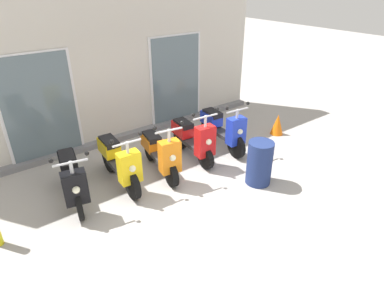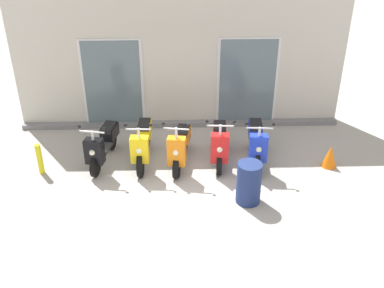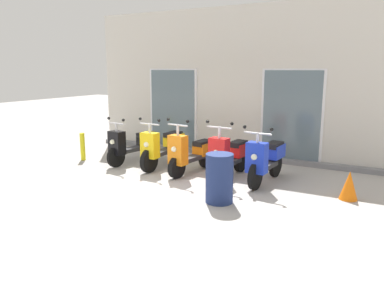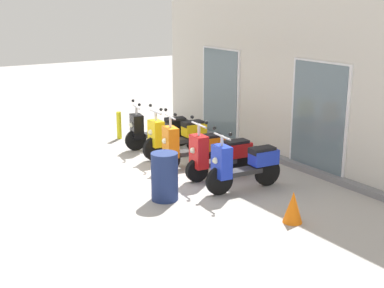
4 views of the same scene
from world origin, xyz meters
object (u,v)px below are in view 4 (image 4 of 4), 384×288
at_px(scooter_red, 219,155).
at_px(traffic_cone, 293,207).
at_px(scooter_yellow, 176,136).
at_px(scooter_orange, 192,147).
at_px(scooter_blue, 243,164).
at_px(scooter_black, 158,129).
at_px(trash_bin, 165,177).
at_px(curb_bollard, 119,125).

bearing_deg(scooter_red, traffic_cone, -6.54).
bearing_deg(traffic_cone, scooter_yellow, 175.50).
distance_m(scooter_orange, scooter_blue, 1.69).
bearing_deg(scooter_yellow, scooter_black, 178.30).
bearing_deg(trash_bin, scooter_blue, 75.77).
bearing_deg(scooter_blue, scooter_black, 178.38).
bearing_deg(scooter_yellow, scooter_blue, -1.59).
height_order(scooter_red, trash_bin, scooter_red).
bearing_deg(trash_bin, traffic_cone, 31.57).
relative_size(curb_bollard, traffic_cone, 1.35).
xyz_separation_m(scooter_black, scooter_red, (2.58, -0.07, 0.01)).
bearing_deg(traffic_cone, scooter_black, 175.99).
xyz_separation_m(scooter_yellow, scooter_blue, (2.52, -0.07, 0.02)).
xyz_separation_m(scooter_red, traffic_cone, (2.42, -0.28, -0.22)).
bearing_deg(scooter_black, curb_bollard, -162.93).
height_order(scooter_red, curb_bollard, scooter_red).
distance_m(scooter_yellow, trash_bin, 2.64).
relative_size(scooter_yellow, traffic_cone, 3.17).
height_order(scooter_orange, scooter_red, scooter_red).
distance_m(scooter_blue, curb_bollard, 4.71).
relative_size(scooter_black, scooter_orange, 1.04).
relative_size(scooter_blue, trash_bin, 1.85).
xyz_separation_m(scooter_orange, scooter_red, (0.87, 0.07, 0.02)).
distance_m(scooter_blue, traffic_cone, 1.64).
xyz_separation_m(traffic_cone, trash_bin, (-1.98, -1.22, 0.17)).
bearing_deg(trash_bin, scooter_black, 152.60).
bearing_deg(traffic_cone, trash_bin, -148.43).
height_order(scooter_yellow, scooter_orange, scooter_orange).
height_order(scooter_black, scooter_blue, scooter_blue).
xyz_separation_m(scooter_blue, trash_bin, (-0.37, -1.47, -0.07)).
bearing_deg(curb_bollard, scooter_yellow, 9.72).
bearing_deg(scooter_yellow, traffic_cone, -4.50).
height_order(scooter_black, trash_bin, scooter_black).
height_order(scooter_orange, traffic_cone, scooter_orange).
xyz_separation_m(scooter_red, curb_bollard, (-3.88, -0.33, -0.13)).
height_order(scooter_black, scooter_yellow, scooter_yellow).
height_order(scooter_yellow, scooter_blue, scooter_blue).
bearing_deg(scooter_red, trash_bin, -73.49).
distance_m(curb_bollard, traffic_cone, 6.31).
bearing_deg(scooter_red, scooter_orange, -175.29).
xyz_separation_m(scooter_black, scooter_blue, (3.40, -0.10, 0.03)).
height_order(scooter_yellow, traffic_cone, scooter_yellow).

